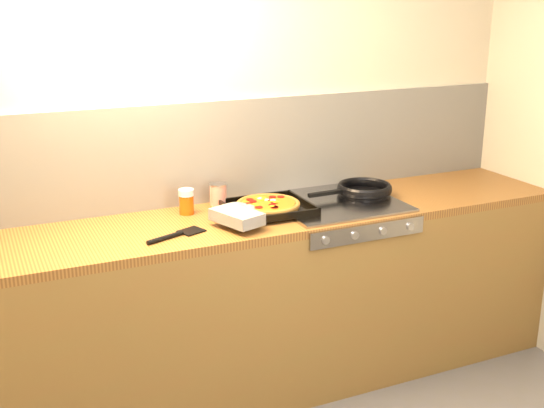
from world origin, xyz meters
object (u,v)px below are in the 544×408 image
tomato_can (218,195)px  juice_glass (186,201)px  frying_pan (363,190)px  pizza_on_tray (259,208)px

tomato_can → juice_glass: 0.18m
juice_glass → frying_pan: bearing=-7.0°
tomato_can → juice_glass: bearing=-167.0°
tomato_can → juice_glass: (-0.17, -0.04, 0.00)m
tomato_can → pizza_on_tray: bearing=-61.8°
pizza_on_tray → tomato_can: 0.25m
pizza_on_tray → juice_glass: 0.34m
pizza_on_tray → frying_pan: (0.61, 0.07, -0.00)m
pizza_on_tray → frying_pan: size_ratio=1.09×
frying_pan → tomato_can: size_ratio=3.98×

